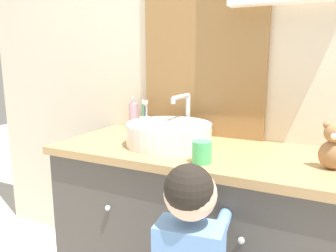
{
  "coord_description": "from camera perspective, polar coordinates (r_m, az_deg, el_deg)",
  "views": [
    {
      "loc": [
        0.52,
        -0.98,
        1.19
      ],
      "look_at": [
        -0.11,
        0.27,
        0.91
      ],
      "focal_mm": 35.0,
      "sensor_mm": 36.0,
      "label": 1
    }
  ],
  "objects": [
    {
      "name": "wall_back",
      "position": [
        1.69,
        9.53,
        14.41
      ],
      "size": [
        3.2,
        0.18,
        2.5
      ],
      "color": "beige",
      "rests_on": "ground_plane"
    },
    {
      "name": "vanity_counter",
      "position": [
        1.61,
        4.51,
        -17.93
      ],
      "size": [
        1.26,
        0.56,
        0.81
      ],
      "color": "#4C4742",
      "rests_on": "ground_plane"
    },
    {
      "name": "sink_basin",
      "position": [
        1.5,
        0.23,
        -1.27
      ],
      "size": [
        0.39,
        0.44,
        0.22
      ],
      "color": "white",
      "rests_on": "vanity_counter"
    },
    {
      "name": "toothbrush_holder",
      "position": [
        1.8,
        -4.1,
        0.61
      ],
      "size": [
        0.06,
        0.06,
        0.17
      ],
      "color": "beige",
      "rests_on": "vanity_counter"
    },
    {
      "name": "soap_dispenser",
      "position": [
        1.84,
        -6.06,
        1.74
      ],
      "size": [
        0.05,
        0.05,
        0.18
      ],
      "color": "#CCA3BC",
      "rests_on": "vanity_counter"
    },
    {
      "name": "teddy_bear",
      "position": [
        1.3,
        26.81,
        -3.28
      ],
      "size": [
        0.09,
        0.08,
        0.17
      ],
      "color": "#9E7047",
      "rests_on": "vanity_counter"
    },
    {
      "name": "drinking_cup",
      "position": [
        1.24,
        5.95,
        -4.54
      ],
      "size": [
        0.08,
        0.08,
        0.08
      ],
      "primitive_type": "cylinder",
      "color": "#4CC670",
      "rests_on": "vanity_counter"
    }
  ]
}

